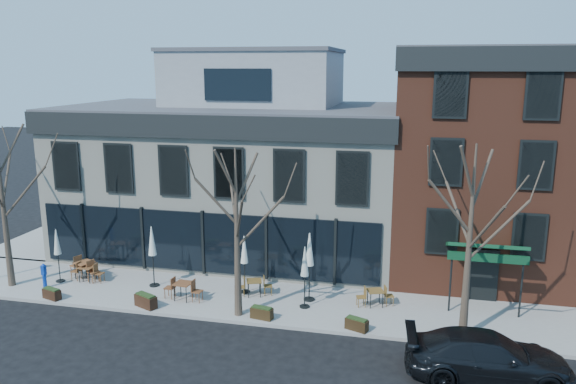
% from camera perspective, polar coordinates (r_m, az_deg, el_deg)
% --- Properties ---
extents(ground, '(120.00, 120.00, 0.00)m').
position_cam_1_polar(ground, '(28.51, -8.42, -8.68)').
color(ground, black).
rests_on(ground, ground).
extents(sidewalk_front, '(33.50, 4.70, 0.15)m').
position_cam_1_polar(sidewalk_front, '(25.61, -3.28, -10.91)').
color(sidewalk_front, gray).
rests_on(sidewalk_front, ground).
extents(sidewalk_side, '(4.50, 12.00, 0.15)m').
position_cam_1_polar(sidewalk_side, '(38.63, -20.90, -3.56)').
color(sidewalk_side, gray).
rests_on(sidewalk_side, ground).
extents(corner_building, '(18.39, 10.39, 11.10)m').
position_cam_1_polar(corner_building, '(31.82, -5.28, 2.49)').
color(corner_building, beige).
rests_on(corner_building, ground).
extents(red_brick_building, '(8.20, 11.78, 11.18)m').
position_cam_1_polar(red_brick_building, '(30.18, 18.69, 3.09)').
color(red_brick_building, brown).
rests_on(red_brick_building, ground).
extents(tree_corner, '(3.93, 3.98, 7.92)m').
position_cam_1_polar(tree_corner, '(28.90, -26.99, -0.84)').
color(tree_corner, '#382B21').
rests_on(tree_corner, sidewalk_front).
extents(tree_mid, '(3.50, 3.55, 7.04)m').
position_cam_1_polar(tree_mid, '(22.83, -5.20, -3.97)').
color(tree_mid, '#382B21').
rests_on(tree_mid, sidewalk_front).
extents(tree_right, '(3.72, 3.77, 7.48)m').
position_cam_1_polar(tree_right, '(21.81, 17.98, -4.73)').
color(tree_right, '#382B21').
rests_on(tree_right, sidewalk_front).
extents(parked_sedan, '(5.60, 2.61, 1.58)m').
position_cam_1_polar(parked_sedan, '(20.72, 19.62, -15.46)').
color(parked_sedan, black).
rests_on(parked_sedan, ground).
extents(call_box, '(0.24, 0.24, 1.21)m').
position_cam_1_polar(call_box, '(28.81, -23.53, -7.73)').
color(call_box, '#0C339E').
rests_on(call_box, sidewalk_front).
extents(cafe_set_0, '(1.72, 0.71, 0.90)m').
position_cam_1_polar(cafe_set_0, '(29.00, -19.71, -7.64)').
color(cafe_set_0, brown).
rests_on(cafe_set_0, sidewalk_front).
extents(cafe_set_1, '(1.99, 1.27, 1.04)m').
position_cam_1_polar(cafe_set_1, '(29.36, -19.98, -7.27)').
color(cafe_set_1, brown).
rests_on(cafe_set_1, sidewalk_front).
extents(cafe_set_2, '(1.85, 0.79, 0.96)m').
position_cam_1_polar(cafe_set_2, '(25.68, -10.59, -9.67)').
color(cafe_set_2, brown).
rests_on(cafe_set_2, sidewalk_front).
extents(cafe_set_3, '(1.71, 0.95, 0.88)m').
position_cam_1_polar(cafe_set_3, '(25.75, -3.46, -9.51)').
color(cafe_set_3, brown).
rests_on(cafe_set_3, sidewalk_front).
extents(cafe_set_5, '(1.70, 0.93, 0.87)m').
position_cam_1_polar(cafe_set_5, '(24.95, 8.84, -10.40)').
color(cafe_set_5, brown).
rests_on(cafe_set_5, sidewalk_front).
extents(umbrella_0, '(0.42, 0.42, 2.64)m').
position_cam_1_polar(umbrella_0, '(28.98, -22.42, -4.97)').
color(umbrella_0, black).
rests_on(umbrella_0, sidewalk_front).
extents(umbrella_1, '(0.47, 0.47, 2.91)m').
position_cam_1_polar(umbrella_1, '(26.97, -13.64, -5.19)').
color(umbrella_1, black).
rests_on(umbrella_1, sidewalk_front).
extents(umbrella_2, '(0.43, 0.43, 2.71)m').
position_cam_1_polar(umbrella_2, '(25.61, -4.46, -6.16)').
color(umbrella_2, black).
rests_on(umbrella_2, sidewalk_front).
extents(umbrella_3, '(0.44, 0.44, 2.73)m').
position_cam_1_polar(umbrella_3, '(23.99, 1.72, -7.40)').
color(umbrella_3, black).
rests_on(umbrella_3, sidewalk_front).
extents(umbrella_4, '(0.50, 0.50, 3.11)m').
position_cam_1_polar(umbrella_4, '(24.63, 2.19, -6.22)').
color(umbrella_4, black).
rests_on(umbrella_4, sidewalk_front).
extents(planter_0, '(0.95, 0.61, 0.50)m').
position_cam_1_polar(planter_0, '(27.54, -22.87, -9.48)').
color(planter_0, black).
rests_on(planter_0, sidewalk_front).
extents(planter_1, '(1.13, 0.82, 0.59)m').
position_cam_1_polar(planter_1, '(25.36, -14.25, -10.64)').
color(planter_1, black).
rests_on(planter_1, sidewalk_front).
extents(planter_2, '(0.97, 0.53, 0.51)m').
position_cam_1_polar(planter_2, '(23.61, -2.68, -12.14)').
color(planter_2, '#302110').
rests_on(planter_2, sidewalk_front).
extents(planter_3, '(0.97, 0.67, 0.50)m').
position_cam_1_polar(planter_3, '(22.83, 6.99, -13.16)').
color(planter_3, black).
rests_on(planter_3, sidewalk_front).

